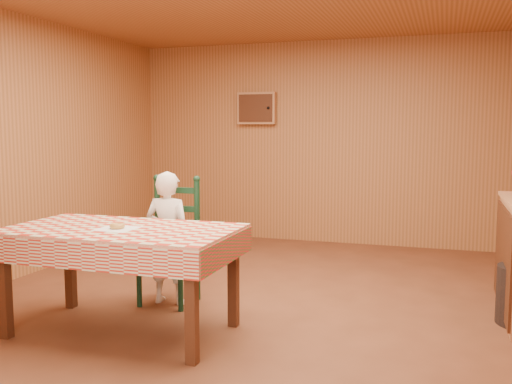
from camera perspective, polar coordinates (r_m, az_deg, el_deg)
ground at (r=4.78m, az=-0.77°, el=-11.65°), size 6.00×6.00×0.00m
cabin_walls at (r=5.07m, az=1.17°, el=10.29°), size 5.10×6.05×2.65m
dining_table at (r=4.22m, az=-13.31°, el=-4.60°), size 1.66×0.96×0.77m
ladder_chair at (r=4.93m, az=-8.45°, el=-5.12°), size 0.44×0.40×1.08m
seated_child at (r=4.87m, az=-8.76°, el=-4.56°), size 0.41×0.27×1.12m
napkin at (r=4.16m, az=-13.70°, el=-3.58°), size 0.27×0.27×0.00m
donut at (r=4.16m, az=-13.71°, el=-3.31°), size 0.14×0.14×0.04m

